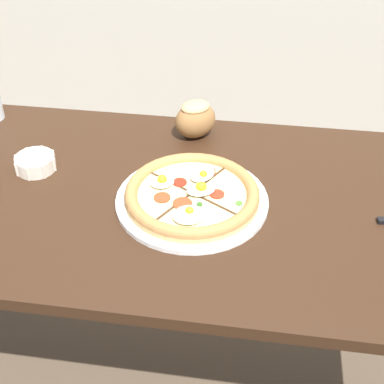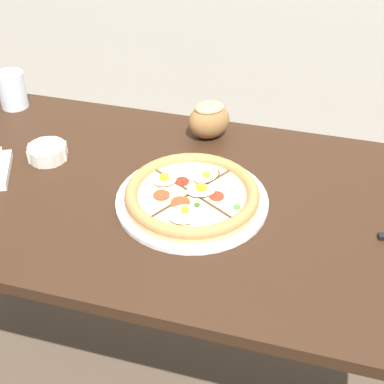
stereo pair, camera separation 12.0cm
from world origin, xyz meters
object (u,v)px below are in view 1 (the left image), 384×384
at_px(dining_table, 164,226).
at_px(bread_piece_mid, 195,119).
at_px(pizza, 192,195).
at_px(ramekin_bowl, 35,163).

height_order(dining_table, bread_piece_mid, bread_piece_mid).
distance_m(pizza, ramekin_bowl, 0.41).
height_order(dining_table, ramekin_bowl, ramekin_bowl).
bearing_deg(dining_table, pizza, -16.74).
xyz_separation_m(dining_table, ramekin_bowl, (-0.33, 0.05, 0.12)).
bearing_deg(pizza, ramekin_bowl, 169.42).
distance_m(pizza, bread_piece_mid, 0.29).
bearing_deg(dining_table, ramekin_bowl, 170.81).
height_order(ramekin_bowl, bread_piece_mid, bread_piece_mid).
xyz_separation_m(pizza, bread_piece_mid, (-0.03, 0.29, 0.03)).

